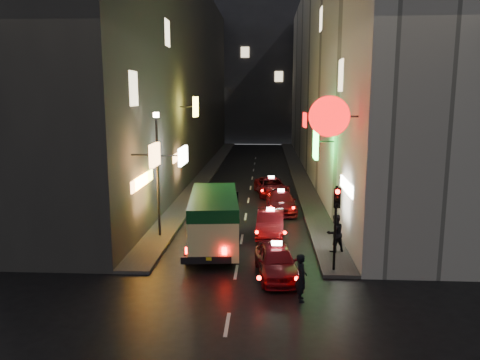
% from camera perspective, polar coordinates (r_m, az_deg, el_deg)
% --- Properties ---
extents(building_left, '(7.54, 52.00, 18.00)m').
position_cam_1_polar(building_left, '(44.75, -8.87, 12.44)').
color(building_left, '#343230').
rests_on(building_left, ground).
extents(building_right, '(8.05, 52.00, 18.00)m').
position_cam_1_polar(building_right, '(44.33, 12.31, 12.35)').
color(building_right, beige).
rests_on(building_right, ground).
extents(building_far, '(30.00, 10.00, 22.00)m').
position_cam_1_polar(building_far, '(75.87, 2.34, 13.09)').
color(building_far, '#37373C').
rests_on(building_far, ground).
extents(sidewalk_left, '(1.50, 52.00, 0.15)m').
position_cam_1_polar(sidewalk_left, '(44.67, -3.85, 1.05)').
color(sidewalk_left, '#403D3B').
rests_on(sidewalk_left, ground).
extents(sidewalk_right, '(1.50, 52.00, 0.15)m').
position_cam_1_polar(sidewalk_right, '(44.44, 7.10, 0.95)').
color(sidewalk_right, '#403D3B').
rests_on(sidewalk_right, ground).
extents(minibus, '(2.72, 6.29, 2.63)m').
position_cam_1_polar(minibus, '(22.02, -3.20, -4.28)').
color(minibus, '#E8E391').
rests_on(minibus, ground).
extents(taxi_near, '(2.52, 4.95, 1.68)m').
position_cam_1_polar(taxi_near, '(19.04, 4.47, -9.49)').
color(taxi_near, maroon).
rests_on(taxi_near, ground).
extents(taxi_second, '(2.11, 4.79, 1.67)m').
position_cam_1_polar(taxi_second, '(24.46, 3.72, -5.01)').
color(taxi_second, maroon).
rests_on(taxi_second, ground).
extents(taxi_third, '(2.14, 4.76, 1.66)m').
position_cam_1_polar(taxi_third, '(29.40, 5.02, -2.44)').
color(taxi_third, maroon).
rests_on(taxi_third, ground).
extents(taxi_far, '(2.58, 4.84, 1.64)m').
position_cam_1_polar(taxi_far, '(34.24, 3.83, -0.64)').
color(taxi_far, maroon).
rests_on(taxi_far, ground).
extents(pedestrian_crossing, '(0.47, 0.68, 1.95)m').
position_cam_1_polar(pedestrian_crossing, '(16.91, 7.49, -11.34)').
color(pedestrian_crossing, black).
rests_on(pedestrian_crossing, ground).
extents(pedestrian_sidewalk, '(0.87, 0.73, 1.97)m').
position_cam_1_polar(pedestrian_sidewalk, '(21.77, 11.52, -6.07)').
color(pedestrian_sidewalk, black).
rests_on(pedestrian_sidewalk, sidewalk_right).
extents(traffic_light, '(0.26, 0.43, 3.50)m').
position_cam_1_polar(traffic_light, '(18.99, 11.66, -3.63)').
color(traffic_light, black).
rests_on(traffic_light, sidewalk_right).
extents(lamp_post, '(0.28, 0.28, 6.22)m').
position_cam_1_polar(lamp_post, '(23.64, -10.01, 1.69)').
color(lamp_post, black).
rests_on(lamp_post, sidewalk_left).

